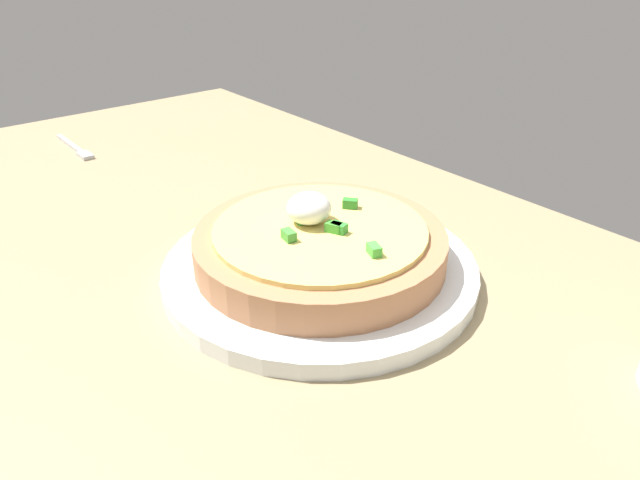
# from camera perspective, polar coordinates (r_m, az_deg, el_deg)

# --- Properties ---
(dining_table) EXTENTS (1.15, 0.71, 0.02)m
(dining_table) POSITION_cam_1_polar(r_m,az_deg,el_deg) (0.50, -10.72, -5.79)
(dining_table) COLOR #96835F
(dining_table) RESTS_ON ground
(plate) EXTENTS (0.26, 0.26, 0.01)m
(plate) POSITION_cam_1_polar(r_m,az_deg,el_deg) (0.49, -0.00, -2.78)
(plate) COLOR white
(plate) RESTS_ON dining_table
(pizza) EXTENTS (0.21, 0.21, 0.06)m
(pizza) POSITION_cam_1_polar(r_m,az_deg,el_deg) (0.48, -0.02, -0.37)
(pizza) COLOR #B27851
(pizza) RESTS_ON plate
(fork) EXTENTS (0.12, 0.01, 0.00)m
(fork) POSITION_cam_1_polar(r_m,az_deg,el_deg) (0.85, -22.97, 8.32)
(fork) COLOR #B7B7BC
(fork) RESTS_ON dining_table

